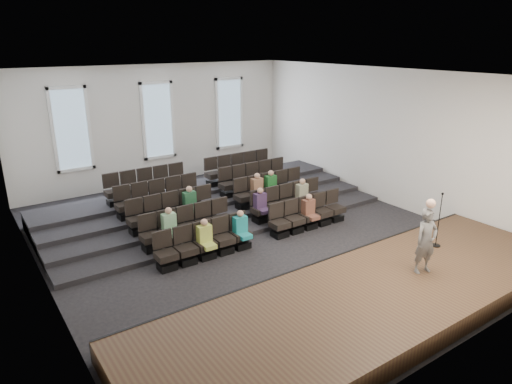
% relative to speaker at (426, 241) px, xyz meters
% --- Properties ---
extents(ground, '(14.00, 14.00, 0.00)m').
position_rel_speaker_xyz_m(ground, '(-1.67, 5.16, -1.32)').
color(ground, black).
rests_on(ground, ground).
extents(ceiling, '(12.00, 14.00, 0.02)m').
position_rel_speaker_xyz_m(ceiling, '(-1.67, 5.16, 3.69)').
color(ceiling, white).
rests_on(ceiling, ground).
extents(wall_back, '(12.00, 0.04, 5.00)m').
position_rel_speaker_xyz_m(wall_back, '(-1.67, 12.18, 1.18)').
color(wall_back, silver).
rests_on(wall_back, ground).
extents(wall_front, '(12.00, 0.04, 5.00)m').
position_rel_speaker_xyz_m(wall_front, '(-1.67, -1.86, 1.18)').
color(wall_front, silver).
rests_on(wall_front, ground).
extents(wall_left, '(0.04, 14.00, 5.00)m').
position_rel_speaker_xyz_m(wall_left, '(-7.69, 5.16, 1.18)').
color(wall_left, silver).
rests_on(wall_left, ground).
extents(wall_right, '(0.04, 14.00, 5.00)m').
position_rel_speaker_xyz_m(wall_right, '(4.35, 5.16, 1.18)').
color(wall_right, silver).
rests_on(wall_right, ground).
extents(stage, '(11.80, 3.60, 0.50)m').
position_rel_speaker_xyz_m(stage, '(-1.67, 0.06, -1.07)').
color(stage, '#46331E').
rests_on(stage, ground).
extents(stage_lip, '(11.80, 0.06, 0.52)m').
position_rel_speaker_xyz_m(stage_lip, '(-1.67, 1.83, -1.07)').
color(stage_lip, black).
rests_on(stage_lip, ground).
extents(risers, '(11.80, 4.80, 0.60)m').
position_rel_speaker_xyz_m(risers, '(-1.67, 8.33, -1.13)').
color(risers, black).
rests_on(risers, ground).
extents(seating_rows, '(6.80, 4.70, 1.67)m').
position_rel_speaker_xyz_m(seating_rows, '(-1.67, 6.70, -0.64)').
color(seating_rows, black).
rests_on(seating_rows, ground).
extents(windows, '(8.44, 0.10, 3.24)m').
position_rel_speaker_xyz_m(windows, '(-1.67, 12.11, 1.38)').
color(windows, white).
rests_on(windows, wall_back).
extents(audience, '(5.45, 2.64, 1.10)m').
position_rel_speaker_xyz_m(audience, '(-1.46, 5.61, -0.49)').
color(audience, '#B2C24D').
rests_on(audience, seating_rows).
extents(speaker, '(0.67, 0.52, 1.64)m').
position_rel_speaker_xyz_m(speaker, '(0.00, 0.00, 0.00)').
color(speaker, '#5D5B58').
rests_on(speaker, stage).
extents(mic_stand, '(0.26, 0.26, 1.56)m').
position_rel_speaker_xyz_m(mic_stand, '(1.57, 0.72, -0.36)').
color(mic_stand, black).
rests_on(mic_stand, stage).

